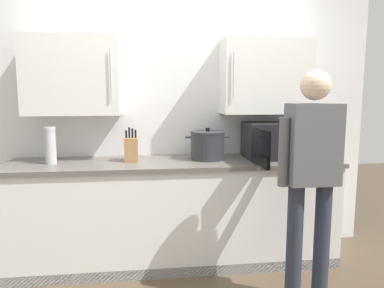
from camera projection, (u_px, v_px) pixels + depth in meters
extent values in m
cube|color=white|center=(171.00, 106.00, 3.38)|extent=(3.78, 0.10, 2.72)
cube|color=white|center=(72.00, 76.00, 3.03)|extent=(0.79, 0.32, 0.66)
cylinder|color=#B7BABF|center=(111.00, 75.00, 2.90)|extent=(0.01, 0.01, 0.40)
cube|color=white|center=(266.00, 77.00, 3.24)|extent=(0.79, 0.32, 0.66)
cylinder|color=#B7BABF|center=(234.00, 76.00, 3.02)|extent=(0.01, 0.01, 0.40)
cube|color=white|center=(174.00, 214.00, 3.15)|extent=(2.78, 0.61, 0.87)
cube|color=#605B56|center=(174.00, 163.00, 3.09)|extent=(2.82, 0.65, 0.03)
cube|color=black|center=(177.00, 272.00, 2.93)|extent=(2.78, 0.04, 0.09)
cube|color=black|center=(275.00, 140.00, 3.22)|extent=(0.53, 0.39, 0.31)
cube|color=beige|center=(267.00, 141.00, 3.20)|extent=(0.34, 0.33, 0.25)
cube|color=black|center=(305.00, 143.00, 3.04)|extent=(0.15, 0.01, 0.29)
cube|color=black|center=(260.00, 147.00, 2.81)|extent=(0.04, 0.38, 0.29)
cube|color=#A37547|center=(131.00, 149.00, 3.06)|extent=(0.11, 0.15, 0.20)
cylinder|color=black|center=(126.00, 134.00, 3.01)|extent=(0.02, 0.02, 0.06)
cylinder|color=black|center=(129.00, 133.00, 3.02)|extent=(0.02, 0.02, 0.09)
cylinder|color=black|center=(132.00, 133.00, 3.02)|extent=(0.02, 0.02, 0.08)
cylinder|color=black|center=(135.00, 134.00, 3.02)|extent=(0.02, 0.02, 0.07)
cylinder|color=#2D2D33|center=(208.00, 146.00, 3.14)|extent=(0.29, 0.29, 0.23)
cylinder|color=#2D2D33|center=(208.00, 132.00, 3.12)|extent=(0.30, 0.30, 0.02)
cylinder|color=black|center=(208.00, 130.00, 3.12)|extent=(0.04, 0.04, 0.03)
cylinder|color=#2D2D33|center=(188.00, 137.00, 3.11)|extent=(0.05, 0.02, 0.02)
cylinder|color=#2D2D33|center=(227.00, 137.00, 3.15)|extent=(0.05, 0.02, 0.02)
cylinder|color=#B7BABF|center=(51.00, 147.00, 2.94)|extent=(0.09, 0.09, 0.27)
cylinder|color=#B7BABF|center=(50.00, 129.00, 2.92)|extent=(0.09, 0.09, 0.03)
cylinder|color=#282D3D|center=(294.00, 246.00, 2.49)|extent=(0.11, 0.11, 0.88)
cylinder|color=#282D3D|center=(322.00, 244.00, 2.52)|extent=(0.11, 0.11, 0.88)
cube|color=#56565B|center=(313.00, 144.00, 2.40)|extent=(0.34, 0.20, 0.54)
sphere|color=beige|center=(316.00, 85.00, 2.35)|extent=(0.20, 0.20, 0.20)
cylinder|color=beige|center=(313.00, 126.00, 2.64)|extent=(0.19, 0.52, 0.29)
cylinder|color=#56565B|center=(284.00, 152.00, 2.39)|extent=(0.07, 0.07, 0.46)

